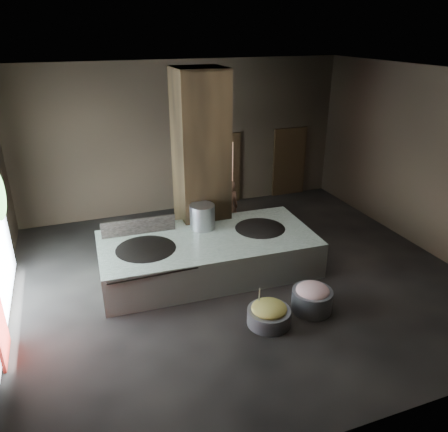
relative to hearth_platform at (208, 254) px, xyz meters
name	(u,v)px	position (x,y,z in m)	size (l,w,h in m)	color
floor	(240,277)	(0.61, -0.49, -0.48)	(10.00, 9.00, 0.10)	black
ceiling	(243,71)	(0.61, -0.49, 4.12)	(10.00, 9.00, 0.10)	black
back_wall	(184,137)	(0.61, 4.06, 1.82)	(10.00, 0.10, 4.50)	black
front_wall	(381,300)	(0.61, -5.04, 1.82)	(10.00, 0.10, 4.50)	black
right_wall	(428,161)	(5.66, -0.49, 1.82)	(0.10, 9.00, 4.50)	black
pillar	(201,162)	(0.31, 1.41, 1.82)	(1.20, 1.20, 4.50)	black
hearth_platform	(208,254)	(0.00, 0.00, 0.00)	(4.95, 2.37, 0.86)	#B2C2AF
platform_cap	(208,239)	(0.00, 0.00, 0.38)	(4.84, 2.32, 0.03)	black
wok_left	(146,253)	(-1.45, -0.05, 0.32)	(1.56, 1.56, 0.43)	black
wok_left_rim	(146,250)	(-1.45, -0.05, 0.39)	(1.59, 1.59, 0.05)	black
wok_right	(260,232)	(1.35, 0.05, 0.32)	(1.45, 1.45, 0.41)	black
wok_right_rim	(260,230)	(1.35, 0.05, 0.39)	(1.49, 1.49, 0.05)	black
stock_pot	(202,218)	(0.05, 0.55, 0.70)	(0.60, 0.60, 0.65)	#A1A3A8
splash_guard	(139,227)	(-1.45, 0.75, 0.60)	(1.72, 0.06, 0.43)	black
cook	(229,208)	(1.16, 1.67, 0.36)	(0.57, 0.37, 1.58)	brown
veg_basin	(269,317)	(0.46, -2.35, -0.27)	(0.85, 0.85, 0.31)	slate
veg_fill	(269,308)	(0.46, -2.35, -0.08)	(0.70, 0.70, 0.21)	olive
ladle	(259,297)	(0.31, -2.20, 0.12)	(0.03, 0.03, 0.67)	#A1A3A8
meat_basin	(312,300)	(1.48, -2.24, -0.20)	(0.82, 0.82, 0.45)	slate
meat_fill	(313,291)	(1.48, -2.24, 0.02)	(0.68, 0.68, 0.26)	#BF7375
doorway_near	(222,171)	(1.81, 3.96, 0.67)	(1.18, 0.08, 2.38)	black
doorway_near_glow	(221,173)	(1.74, 3.92, 0.62)	(0.81, 0.04, 1.92)	#8C6647
doorway_far	(289,163)	(4.21, 3.96, 0.67)	(1.18, 0.08, 2.38)	black
doorway_far_glow	(291,164)	(4.30, 3.99, 0.62)	(0.80, 0.04, 1.89)	#8C6647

